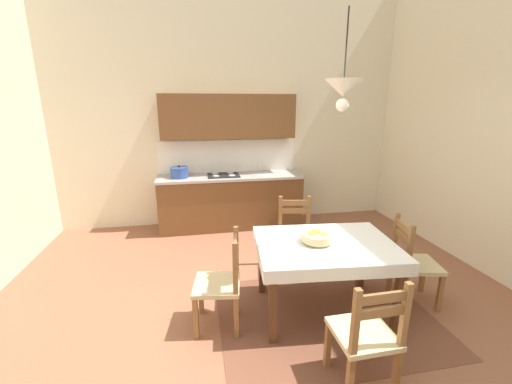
{
  "coord_description": "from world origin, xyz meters",
  "views": [
    {
      "loc": [
        -0.6,
        -2.66,
        2.05
      ],
      "look_at": [
        0.01,
        0.58,
        1.14
      ],
      "focal_mm": 22.4,
      "sensor_mm": 36.0,
      "label": 1
    }
  ],
  "objects_px": {
    "kitchen_cabinetry": "(230,177)",
    "dining_chair_kitchen_side": "(295,237)",
    "dining_chair_camera_side": "(366,336)",
    "dining_chair_window_side": "(413,263)",
    "dining_table": "(325,255)",
    "dining_chair_tv_side": "(221,283)",
    "fruit_bowl": "(317,237)",
    "pendant_lamp": "(343,89)"
  },
  "relations": [
    {
      "from": "dining_table",
      "to": "dining_chair_window_side",
      "type": "height_order",
      "value": "dining_chair_window_side"
    },
    {
      "from": "kitchen_cabinetry",
      "to": "dining_chair_window_side",
      "type": "distance_m",
      "value": 3.07
    },
    {
      "from": "dining_chair_window_side",
      "to": "dining_chair_camera_side",
      "type": "relative_size",
      "value": 1.0
    },
    {
      "from": "dining_chair_kitchen_side",
      "to": "dining_chair_tv_side",
      "type": "bearing_deg",
      "value": -137.68
    },
    {
      "from": "dining_chair_tv_side",
      "to": "kitchen_cabinetry",
      "type": "bearing_deg",
      "value": 81.86
    },
    {
      "from": "dining_chair_camera_side",
      "to": "kitchen_cabinetry",
      "type": "bearing_deg",
      "value": 99.68
    },
    {
      "from": "kitchen_cabinetry",
      "to": "dining_chair_kitchen_side",
      "type": "height_order",
      "value": "kitchen_cabinetry"
    },
    {
      "from": "dining_table",
      "to": "dining_chair_window_side",
      "type": "xyz_separation_m",
      "value": [
        0.98,
        -0.01,
        -0.18
      ]
    },
    {
      "from": "dining_chair_window_side",
      "to": "dining_chair_tv_side",
      "type": "distance_m",
      "value": 2.0
    },
    {
      "from": "dining_chair_window_side",
      "to": "dining_chair_tv_side",
      "type": "xyz_separation_m",
      "value": [
        -2.0,
        -0.02,
        0.0
      ]
    },
    {
      "from": "kitchen_cabinetry",
      "to": "dining_chair_tv_side",
      "type": "distance_m",
      "value": 2.65
    },
    {
      "from": "dining_table",
      "to": "dining_chair_window_side",
      "type": "bearing_deg",
      "value": -0.79
    },
    {
      "from": "kitchen_cabinetry",
      "to": "dining_chair_tv_side",
      "type": "height_order",
      "value": "kitchen_cabinetry"
    },
    {
      "from": "kitchen_cabinetry",
      "to": "dining_chair_kitchen_side",
      "type": "distance_m",
      "value": 1.84
    },
    {
      "from": "dining_table",
      "to": "pendant_lamp",
      "type": "height_order",
      "value": "pendant_lamp"
    },
    {
      "from": "pendant_lamp",
      "to": "dining_chair_camera_side",
      "type": "bearing_deg",
      "value": -96.62
    },
    {
      "from": "dining_chair_window_side",
      "to": "pendant_lamp",
      "type": "relative_size",
      "value": 1.16
    },
    {
      "from": "pendant_lamp",
      "to": "dining_chair_tv_side",
      "type": "bearing_deg",
      "value": 178.24
    },
    {
      "from": "kitchen_cabinetry",
      "to": "dining_table",
      "type": "bearing_deg",
      "value": -75.77
    },
    {
      "from": "dining_chair_window_side",
      "to": "dining_chair_tv_side",
      "type": "height_order",
      "value": "same"
    },
    {
      "from": "dining_table",
      "to": "fruit_bowl",
      "type": "distance_m",
      "value": 0.21
    },
    {
      "from": "kitchen_cabinetry",
      "to": "fruit_bowl",
      "type": "relative_size",
      "value": 7.98
    },
    {
      "from": "kitchen_cabinetry",
      "to": "dining_chair_kitchen_side",
      "type": "xyz_separation_m",
      "value": [
        0.63,
        -1.68,
        -0.41
      ]
    },
    {
      "from": "dining_chair_kitchen_side",
      "to": "fruit_bowl",
      "type": "distance_m",
      "value": 0.94
    },
    {
      "from": "kitchen_cabinetry",
      "to": "fruit_bowl",
      "type": "xyz_separation_m",
      "value": [
        0.56,
        -2.54,
        -0.04
      ]
    },
    {
      "from": "kitchen_cabinetry",
      "to": "dining_table",
      "type": "distance_m",
      "value": 2.65
    },
    {
      "from": "dining_chair_kitchen_side",
      "to": "pendant_lamp",
      "type": "bearing_deg",
      "value": -86.11
    },
    {
      "from": "dining_table",
      "to": "pendant_lamp",
      "type": "distance_m",
      "value": 1.54
    },
    {
      "from": "dining_chair_camera_side",
      "to": "fruit_bowl",
      "type": "height_order",
      "value": "dining_chair_camera_side"
    },
    {
      "from": "dining_chair_window_side",
      "to": "fruit_bowl",
      "type": "bearing_deg",
      "value": 178.56
    },
    {
      "from": "kitchen_cabinetry",
      "to": "dining_table",
      "type": "height_order",
      "value": "kitchen_cabinetry"
    },
    {
      "from": "dining_table",
      "to": "fruit_bowl",
      "type": "relative_size",
      "value": 4.7
    },
    {
      "from": "kitchen_cabinetry",
      "to": "dining_chair_kitchen_side",
      "type": "relative_size",
      "value": 2.57
    },
    {
      "from": "dining_chair_camera_side",
      "to": "pendant_lamp",
      "type": "height_order",
      "value": "pendant_lamp"
    },
    {
      "from": "dining_chair_window_side",
      "to": "fruit_bowl",
      "type": "xyz_separation_m",
      "value": [
        -1.07,
        0.03,
        0.37
      ]
    },
    {
      "from": "kitchen_cabinetry",
      "to": "dining_chair_tv_side",
      "type": "relative_size",
      "value": 2.57
    },
    {
      "from": "dining_chair_tv_side",
      "to": "fruit_bowl",
      "type": "height_order",
      "value": "dining_chair_tv_side"
    },
    {
      "from": "dining_chair_window_side",
      "to": "dining_chair_kitchen_side",
      "type": "bearing_deg",
      "value": 138.23
    },
    {
      "from": "dining_chair_camera_side",
      "to": "dining_chair_window_side",
      "type": "bearing_deg",
      "value": 41.23
    },
    {
      "from": "kitchen_cabinetry",
      "to": "fruit_bowl",
      "type": "bearing_deg",
      "value": -77.59
    },
    {
      "from": "dining_table",
      "to": "dining_chair_camera_side",
      "type": "height_order",
      "value": "dining_chair_camera_side"
    },
    {
      "from": "dining_table",
      "to": "fruit_bowl",
      "type": "xyz_separation_m",
      "value": [
        -0.09,
        0.01,
        0.19
      ]
    }
  ]
}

